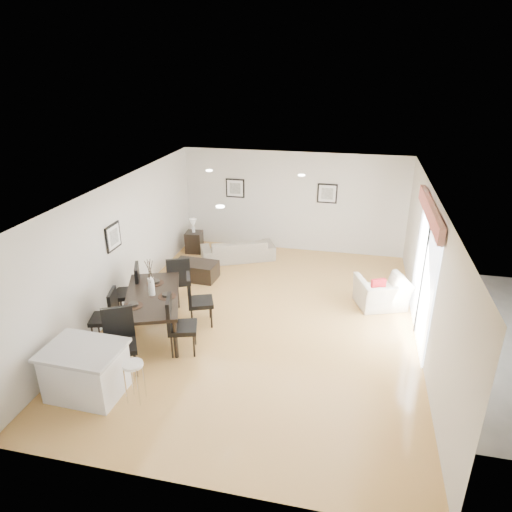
% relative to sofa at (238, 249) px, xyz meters
% --- Properties ---
extents(ground, '(8.00, 8.00, 0.00)m').
position_rel_sofa_xyz_m(ground, '(1.28, -2.95, -0.28)').
color(ground, tan).
rests_on(ground, ground).
extents(wall_back, '(6.00, 0.04, 2.70)m').
position_rel_sofa_xyz_m(wall_back, '(1.28, 1.05, 1.07)').
color(wall_back, silver).
rests_on(wall_back, ground).
extents(wall_front, '(6.00, 0.04, 2.70)m').
position_rel_sofa_xyz_m(wall_front, '(1.28, -6.95, 1.07)').
color(wall_front, silver).
rests_on(wall_front, ground).
extents(wall_left, '(0.04, 8.00, 2.70)m').
position_rel_sofa_xyz_m(wall_left, '(-1.72, -2.95, 1.07)').
color(wall_left, silver).
rests_on(wall_left, ground).
extents(wall_right, '(0.04, 8.00, 2.70)m').
position_rel_sofa_xyz_m(wall_right, '(4.28, -2.95, 1.07)').
color(wall_right, silver).
rests_on(wall_right, ground).
extents(ceiling, '(6.00, 8.00, 0.02)m').
position_rel_sofa_xyz_m(ceiling, '(1.28, -2.95, 2.42)').
color(ceiling, white).
rests_on(ceiling, wall_back).
extents(sofa, '(2.03, 1.47, 0.55)m').
position_rel_sofa_xyz_m(sofa, '(0.00, 0.00, 0.00)').
color(sofa, gray).
rests_on(sofa, ground).
extents(armchair, '(1.25, 1.18, 0.65)m').
position_rel_sofa_xyz_m(armchair, '(3.62, -1.81, 0.05)').
color(armchair, beige).
rests_on(armchair, ground).
extents(dining_table, '(1.59, 2.15, 0.80)m').
position_rel_sofa_xyz_m(dining_table, '(-0.66, -3.78, 0.45)').
color(dining_table, black).
rests_on(dining_table, ground).
extents(dining_chair_wnear, '(0.57, 0.57, 1.04)m').
position_rel_sofa_xyz_m(dining_chair_wnear, '(-1.35, -4.24, 0.30)').
color(dining_chair_wnear, black).
rests_on(dining_chair_wnear, ground).
extents(dining_chair_wfar, '(0.65, 0.65, 1.10)m').
position_rel_sofa_xyz_m(dining_chair_wfar, '(-1.35, -3.26, 0.34)').
color(dining_chair_wfar, black).
rests_on(dining_chair_wfar, ground).
extents(dining_chair_enear, '(0.61, 0.61, 1.09)m').
position_rel_sofa_xyz_m(dining_chair_enear, '(0.02, -4.29, 0.33)').
color(dining_chair_enear, black).
rests_on(dining_chair_enear, ground).
extents(dining_chair_efar, '(0.63, 0.63, 1.07)m').
position_rel_sofa_xyz_m(dining_chair_efar, '(0.03, -3.33, 0.32)').
color(dining_chair_efar, black).
rests_on(dining_chair_efar, ground).
extents(dining_chair_head, '(0.69, 0.69, 1.13)m').
position_rel_sofa_xyz_m(dining_chair_head, '(-0.71, -4.98, 0.35)').
color(dining_chair_head, black).
rests_on(dining_chair_head, ground).
extents(dining_chair_foot, '(0.65, 0.65, 1.08)m').
position_rel_sofa_xyz_m(dining_chair_foot, '(-0.62, -2.58, 0.33)').
color(dining_chair_foot, black).
rests_on(dining_chair_foot, ground).
extents(vase, '(0.78, 1.28, 0.72)m').
position_rel_sofa_xyz_m(vase, '(-0.66, -3.78, 0.85)').
color(vase, white).
rests_on(vase, dining_table).
extents(coffee_table, '(1.07, 0.68, 0.41)m').
position_rel_sofa_xyz_m(coffee_table, '(-0.70, -1.34, -0.07)').
color(coffee_table, black).
rests_on(coffee_table, ground).
extents(side_table, '(0.47, 0.47, 0.57)m').
position_rel_sofa_xyz_m(side_table, '(-1.30, 0.24, 0.01)').
color(side_table, black).
rests_on(side_table, ground).
extents(table_lamp, '(0.20, 0.20, 0.37)m').
position_rel_sofa_xyz_m(table_lamp, '(-1.30, 0.24, 0.54)').
color(table_lamp, white).
rests_on(table_lamp, side_table).
extents(cushion, '(0.31, 0.22, 0.30)m').
position_rel_sofa_xyz_m(cushion, '(3.53, -1.90, 0.25)').
color(cushion, maroon).
rests_on(cushion, armchair).
extents(kitchen_island, '(1.21, 0.94, 0.83)m').
position_rel_sofa_xyz_m(kitchen_island, '(-0.95, -5.66, 0.14)').
color(kitchen_island, silver).
rests_on(kitchen_island, ground).
extents(bar_stool, '(0.31, 0.31, 0.68)m').
position_rel_sofa_xyz_m(bar_stool, '(-0.13, -5.66, 0.31)').
color(bar_stool, white).
rests_on(bar_stool, ground).
extents(framed_print_back_left, '(0.52, 0.04, 0.52)m').
position_rel_sofa_xyz_m(framed_print_back_left, '(-0.32, 1.02, 1.37)').
color(framed_print_back_left, black).
rests_on(framed_print_back_left, wall_back).
extents(framed_print_back_right, '(0.52, 0.04, 0.52)m').
position_rel_sofa_xyz_m(framed_print_back_right, '(2.18, 1.02, 1.37)').
color(framed_print_back_right, black).
rests_on(framed_print_back_right, wall_back).
extents(framed_print_left_wall, '(0.04, 0.52, 0.52)m').
position_rel_sofa_xyz_m(framed_print_left_wall, '(-1.69, -3.15, 1.37)').
color(framed_print_left_wall, black).
rests_on(framed_print_left_wall, wall_left).
extents(sliding_door, '(0.12, 2.70, 2.57)m').
position_rel_sofa_xyz_m(sliding_door, '(4.23, -2.65, 1.39)').
color(sliding_door, white).
rests_on(sliding_door, wall_right).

